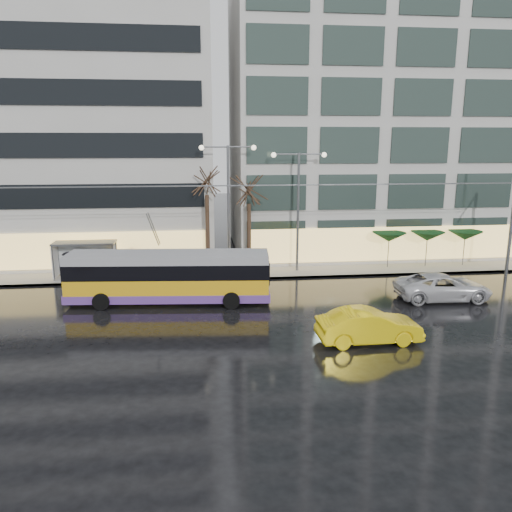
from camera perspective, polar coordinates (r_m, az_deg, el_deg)
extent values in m
plane|color=black|center=(26.05, -6.11, -8.26)|extent=(140.00, 140.00, 0.00)
cube|color=gray|center=(39.47, -3.34, -0.76)|extent=(80.00, 10.00, 0.15)
cube|color=slate|center=(34.68, -2.90, -2.68)|extent=(80.00, 0.10, 0.15)
cube|color=#A8A7A1|center=(47.39, 17.98, 16.24)|extent=(32.00, 14.00, 25.00)
cube|color=gold|center=(30.11, -9.89, -3.39)|extent=(11.90, 3.42, 1.47)
cube|color=#5F388C|center=(30.24, -9.85, -4.28)|extent=(11.94, 3.47, 0.49)
cube|color=black|center=(29.83, -9.97, -1.41)|extent=(11.92, 3.44, 0.88)
cube|color=gray|center=(29.67, -10.02, -0.13)|extent=(11.90, 3.42, 0.49)
cube|color=black|center=(29.57, 1.42, -1.63)|extent=(0.25, 2.25, 1.27)
cube|color=black|center=(31.28, -20.71, -1.67)|extent=(0.25, 2.25, 1.27)
cylinder|color=black|center=(31.11, -2.73, -3.71)|extent=(1.00, 0.42, 0.98)
cylinder|color=black|center=(28.78, -2.83, -5.09)|extent=(1.00, 0.42, 0.98)
cylinder|color=black|center=(32.15, -16.12, -3.67)|extent=(1.00, 0.42, 0.98)
cylinder|color=black|center=(29.90, -17.28, -4.99)|extent=(1.00, 0.42, 0.98)
cylinder|color=#595B60|center=(30.45, -11.69, 2.86)|extent=(0.36, 3.63, 2.57)
cylinder|color=#595B60|center=(30.92, -11.54, 3.02)|extent=(0.36, 3.63, 2.57)
cylinder|color=#595B60|center=(39.90, 27.15, 3.00)|extent=(0.24, 0.24, 7.00)
cylinder|color=#595B60|center=(30.18, -4.57, 7.97)|extent=(42.00, 0.04, 0.04)
cylinder|color=#595B60|center=(30.68, -4.60, 8.05)|extent=(42.00, 0.04, 0.04)
cube|color=#595B60|center=(36.36, -19.03, 1.45)|extent=(4.20, 1.60, 0.12)
cube|color=silver|center=(37.28, -18.66, -0.23)|extent=(4.00, 0.05, 2.20)
cube|color=white|center=(37.12, -21.97, -0.54)|extent=(0.10, 1.40, 2.20)
cylinder|color=#595B60|center=(36.45, -22.19, -0.79)|extent=(0.10, 0.10, 2.40)
cylinder|color=#595B60|center=(37.77, -21.63, -0.30)|extent=(0.10, 0.10, 2.40)
cylinder|color=#595B60|center=(35.56, -15.98, -0.66)|extent=(0.10, 0.10, 2.40)
cylinder|color=#595B60|center=(36.90, -15.63, -0.15)|extent=(0.10, 0.10, 2.40)
cylinder|color=#595B60|center=(35.48, -3.16, 5.22)|extent=(0.18, 0.18, 9.00)
cylinder|color=#595B60|center=(35.13, -4.75, 12.32)|extent=(1.80, 0.10, 0.10)
cylinder|color=#595B60|center=(35.23, -1.75, 12.36)|extent=(1.80, 0.10, 0.10)
sphere|color=#FFF2CC|center=(35.11, -6.25, 12.21)|extent=(0.36, 0.36, 0.36)
sphere|color=#FFF2CC|center=(35.31, -0.26, 12.28)|extent=(0.36, 0.36, 0.36)
cylinder|color=#595B60|center=(36.13, 4.82, 4.93)|extent=(0.18, 0.18, 8.50)
cylinder|color=#595B60|center=(35.64, 3.49, 11.54)|extent=(1.80, 0.10, 0.10)
cylinder|color=#595B60|center=(35.99, 6.38, 11.50)|extent=(1.80, 0.10, 0.10)
sphere|color=#FFF2CC|center=(35.50, 2.03, 11.47)|extent=(0.36, 0.36, 0.36)
sphere|color=#FFF2CC|center=(36.19, 7.79, 11.39)|extent=(0.36, 0.36, 0.36)
cylinder|color=black|center=(35.89, -5.54, 2.52)|extent=(0.28, 0.28, 5.60)
cylinder|color=black|center=(36.31, -0.79, 2.14)|extent=(0.28, 0.28, 4.90)
cylinder|color=#595B60|center=(38.82, 14.86, 0.37)|extent=(0.06, 0.06, 2.20)
cone|color=#103B16|center=(38.59, 14.97, 2.11)|extent=(2.50, 2.50, 0.70)
cylinder|color=#595B60|center=(39.99, 18.88, 0.46)|extent=(0.06, 0.06, 2.20)
cone|color=#103B16|center=(39.77, 19.00, 2.15)|extent=(2.50, 2.50, 0.70)
cylinder|color=#595B60|center=(41.35, 22.64, 0.55)|extent=(0.06, 0.06, 2.20)
cone|color=#103B16|center=(41.14, 22.79, 2.18)|extent=(2.50, 2.50, 0.70)
imported|color=yellow|center=(24.55, 12.77, -7.82)|extent=(4.99, 1.85, 1.63)
imported|color=silver|center=(32.38, 20.59, -3.31)|extent=(5.81, 2.84, 1.59)
imported|color=black|center=(35.49, -13.89, -1.16)|extent=(0.64, 0.45, 1.68)
imported|color=#CC447C|center=(35.28, -13.96, 0.28)|extent=(1.03, 1.05, 0.88)
imported|color=black|center=(38.04, -15.29, -0.43)|extent=(0.90, 0.81, 1.53)
imported|color=black|center=(35.85, -20.53, -1.42)|extent=(1.25, 0.91, 1.74)
imported|color=black|center=(35.65, -20.64, -0.05)|extent=(1.01, 1.01, 0.72)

